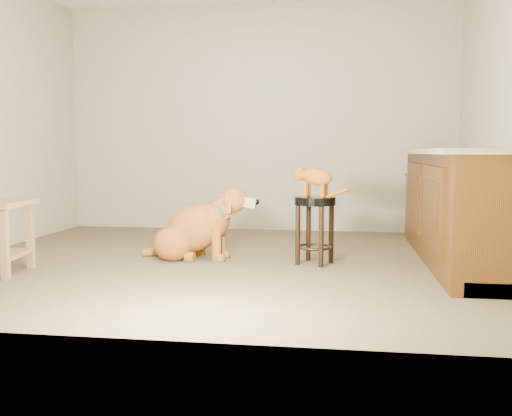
% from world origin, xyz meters
% --- Properties ---
extents(floor, '(4.50, 4.00, 0.01)m').
position_xyz_m(floor, '(0.00, 0.00, 0.00)').
color(floor, brown).
rests_on(floor, ground).
extents(room_shell, '(4.54, 4.04, 2.62)m').
position_xyz_m(room_shell, '(0.00, 0.00, 1.68)').
color(room_shell, '#A09781').
rests_on(room_shell, ground).
extents(cabinet_run, '(0.70, 2.56, 0.94)m').
position_xyz_m(cabinet_run, '(1.94, 0.30, 0.44)').
color(cabinet_run, '#40250B').
rests_on(cabinet_run, ground).
extents(padded_stool, '(0.37, 0.37, 0.55)m').
position_xyz_m(padded_stool, '(0.75, 0.03, 0.39)').
color(padded_stool, black).
rests_on(padded_stool, ground).
extents(wood_stool, '(0.39, 0.39, 0.68)m').
position_xyz_m(wood_stool, '(1.85, 1.69, 0.35)').
color(wood_stool, brown).
rests_on(wood_stool, ground).
extents(golden_retriever, '(1.05, 0.53, 0.67)m').
position_xyz_m(golden_retriever, '(-0.27, 0.11, 0.25)').
color(golden_retriever, brown).
rests_on(golden_retriever, ground).
extents(tabby_kitten, '(0.45, 0.22, 0.28)m').
position_xyz_m(tabby_kitten, '(0.74, 0.03, 0.71)').
color(tabby_kitten, '#97460F').
rests_on(tabby_kitten, padded_stool).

